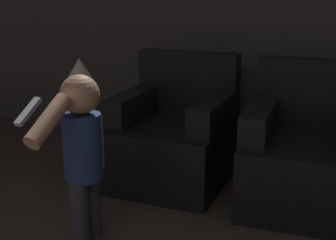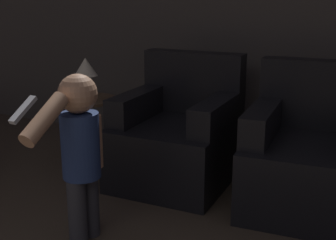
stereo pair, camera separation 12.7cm
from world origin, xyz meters
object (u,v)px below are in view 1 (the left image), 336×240
person_toddler (82,147)px  armchair_right (306,155)px  armchair_left (175,137)px  lamp (80,68)px

person_toddler → armchair_right: bearing=-45.1°
armchair_left → lamp: (-0.77, -0.05, 0.46)m
armchair_left → person_toddler: person_toddler is taller
armchair_left → lamp: size_ratio=2.86×
lamp → person_toddler: bearing=-55.2°
armchair_left → person_toddler: size_ratio=0.97×
armchair_right → lamp: armchair_right is taller
lamp → armchair_right: bearing=1.7°
armchair_left → lamp: armchair_left is taller
armchair_left → armchair_right: (0.94, -0.00, 0.00)m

